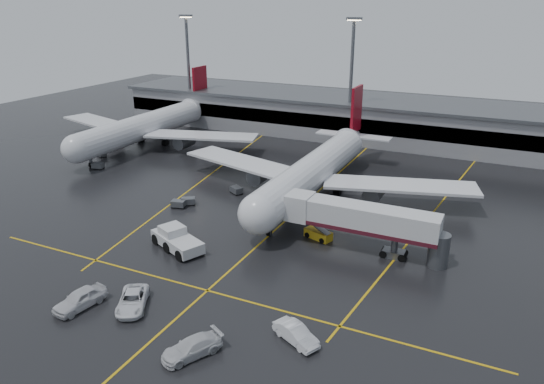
% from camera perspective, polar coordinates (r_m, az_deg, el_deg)
% --- Properties ---
extents(ground, '(220.00, 220.00, 0.00)m').
position_cam_1_polar(ground, '(72.87, 2.10, -2.68)').
color(ground, black).
rests_on(ground, ground).
extents(apron_line_centre, '(0.25, 90.00, 0.02)m').
position_cam_1_polar(apron_line_centre, '(72.86, 2.10, -2.67)').
color(apron_line_centre, gold).
rests_on(apron_line_centre, ground).
extents(apron_line_stop, '(60.00, 0.25, 0.02)m').
position_cam_1_polar(apron_line_stop, '(55.58, -7.18, -10.80)').
color(apron_line_stop, gold).
rests_on(apron_line_stop, ground).
extents(apron_line_left, '(9.99, 69.35, 0.02)m').
position_cam_1_polar(apron_line_left, '(89.97, -7.07, 1.81)').
color(apron_line_left, gold).
rests_on(apron_line_left, ground).
extents(apron_line_right, '(7.57, 69.64, 0.02)m').
position_cam_1_polar(apron_line_right, '(77.53, 17.44, -2.18)').
color(apron_line_right, gold).
rests_on(apron_line_right, ground).
extents(terminal, '(122.00, 19.00, 8.60)m').
position_cam_1_polar(terminal, '(115.18, 11.81, 7.95)').
color(terminal, gray).
rests_on(terminal, ground).
extents(light_mast_left, '(3.00, 1.20, 25.45)m').
position_cam_1_polar(light_mast_left, '(126.53, -9.28, 13.90)').
color(light_mast_left, '#595B60').
rests_on(light_mast_left, ground).
extents(light_mast_mid, '(3.00, 1.20, 25.45)m').
position_cam_1_polar(light_mast_mid, '(109.07, 8.80, 12.87)').
color(light_mast_mid, '#595B60').
rests_on(light_mast_mid, ground).
extents(main_airliner, '(48.80, 45.60, 14.10)m').
position_cam_1_polar(main_airliner, '(79.81, 4.93, 2.60)').
color(main_airliner, silver).
rests_on(main_airliner, ground).
extents(second_airliner, '(48.80, 45.60, 14.10)m').
position_cam_1_polar(second_airliner, '(110.47, -13.65, 7.21)').
color(second_airliner, silver).
rests_on(second_airliner, ground).
extents(jet_bridge, '(19.90, 3.40, 6.05)m').
position_cam_1_polar(jet_bridge, '(62.53, 9.95, -3.17)').
color(jet_bridge, silver).
rests_on(jet_bridge, ground).
extents(pushback_tractor, '(8.34, 5.99, 2.77)m').
position_cam_1_polar(pushback_tractor, '(64.38, -10.57, -5.26)').
color(pushback_tractor, silver).
rests_on(pushback_tractor, ground).
extents(belt_loader, '(3.92, 2.62, 2.30)m').
position_cam_1_polar(belt_loader, '(66.28, 5.16, -4.70)').
color(belt_loader, yellow).
rests_on(belt_loader, ground).
extents(service_van_a, '(5.10, 6.26, 1.58)m').
position_cam_1_polar(service_van_a, '(53.92, -15.24, -11.55)').
color(service_van_a, white).
rests_on(service_van_a, ground).
extents(service_van_b, '(4.57, 5.84, 1.58)m').
position_cam_1_polar(service_van_b, '(46.61, -8.90, -16.70)').
color(service_van_b, silver).
rests_on(service_van_b, ground).
extents(service_van_c, '(5.06, 3.63, 1.59)m').
position_cam_1_polar(service_van_c, '(47.69, 2.67, -15.45)').
color(service_van_c, white).
rests_on(service_van_c, ground).
extents(service_van_d, '(3.05, 5.79, 1.88)m').
position_cam_1_polar(service_van_d, '(55.46, -20.56, -11.06)').
color(service_van_d, silver).
rests_on(service_van_d, ground).
extents(baggage_cart_a, '(2.39, 2.17, 1.12)m').
position_cam_1_polar(baggage_cart_a, '(77.49, -9.29, -0.98)').
color(baggage_cart_a, '#595B60').
rests_on(baggage_cart_a, ground).
extents(baggage_cart_b, '(2.24, 1.72, 1.12)m').
position_cam_1_polar(baggage_cart_b, '(76.76, -10.36, -1.27)').
color(baggage_cart_b, '#595B60').
rests_on(baggage_cart_b, ground).
extents(baggage_cart_c, '(2.38, 2.12, 1.12)m').
position_cam_1_polar(baggage_cart_c, '(81.09, -3.97, 0.24)').
color(baggage_cart_c, '#595B60').
rests_on(baggage_cart_c, ground).
extents(baggage_cart_d, '(2.35, 1.98, 1.12)m').
position_cam_1_polar(baggage_cart_d, '(105.35, -18.42, 4.06)').
color(baggage_cart_d, '#595B60').
rests_on(baggage_cart_d, ground).
extents(baggage_cart_e, '(2.28, 1.80, 1.12)m').
position_cam_1_polar(baggage_cart_e, '(98.06, -18.79, 2.82)').
color(baggage_cart_e, '#595B60').
rests_on(baggage_cart_e, ground).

